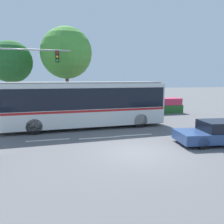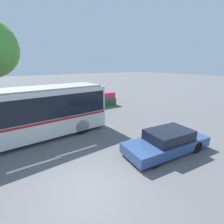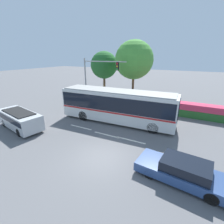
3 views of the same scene
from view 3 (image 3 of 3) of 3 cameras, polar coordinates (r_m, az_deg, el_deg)
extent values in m
plane|color=#5B5B5E|center=(11.05, -3.57, -15.78)|extent=(140.00, 140.00, 0.00)
cube|color=silver|center=(15.83, 1.71, 2.28)|extent=(11.41, 3.06, 2.87)
cube|color=black|center=(15.70, 1.73, 3.88)|extent=(11.19, 3.09, 1.38)
cube|color=#B21E1E|center=(15.93, 1.70, 1.09)|extent=(11.30, 3.08, 0.14)
cube|color=black|center=(14.59, 22.68, 0.63)|extent=(0.17, 2.11, 1.61)
cube|color=#959592|center=(15.45, 1.76, 7.54)|extent=(10.95, 2.84, 0.10)
cylinder|color=black|center=(16.26, 15.79, -2.44)|extent=(1.01, 0.35, 1.00)
cylinder|color=black|center=(14.27, 14.31, -5.45)|extent=(1.01, 0.35, 1.00)
cylinder|color=black|center=(18.54, -6.36, 0.93)|extent=(1.01, 0.35, 1.00)
cylinder|color=black|center=(16.82, -10.14, -1.23)|extent=(1.01, 0.35, 1.00)
cube|color=navy|center=(9.88, 23.57, -19.37)|extent=(4.95, 2.30, 0.52)
cube|color=black|center=(9.56, 24.74, -17.04)|extent=(2.55, 1.84, 0.53)
cylinder|color=black|center=(9.57, 13.21, -20.42)|extent=(0.65, 0.28, 0.63)
cylinder|color=black|center=(10.80, 16.35, -15.54)|extent=(0.65, 0.28, 0.63)
cylinder|color=black|center=(9.34, 31.88, -24.55)|extent=(0.65, 0.28, 0.63)
cylinder|color=black|center=(10.59, 32.37, -18.92)|extent=(0.65, 0.28, 0.63)
cube|color=#B2B5B7|center=(16.83, -29.92, -2.26)|extent=(5.34, 2.75, 1.34)
cube|color=black|center=(16.74, -30.09, -1.32)|extent=(5.15, 2.74, 0.45)
cube|color=black|center=(16.61, -30.33, 0.02)|extent=(3.77, 2.11, 0.08)
cylinder|color=black|center=(18.15, -33.82, -3.34)|extent=(0.73, 0.38, 0.70)
cylinder|color=black|center=(18.62, -29.27, -1.96)|extent=(0.73, 0.38, 0.70)
cylinder|color=black|center=(15.43, -30.05, -6.28)|extent=(0.73, 0.38, 0.70)
cylinder|color=black|center=(15.98, -24.85, -4.55)|extent=(0.73, 0.38, 0.70)
cylinder|color=gray|center=(21.60, -9.33, 10.36)|extent=(0.18, 0.18, 6.05)
cylinder|color=gray|center=(19.78, -2.83, 17.52)|extent=(5.67, 0.12, 0.12)
cube|color=black|center=(18.98, 1.95, 15.94)|extent=(0.30, 0.22, 0.90)
cylinder|color=red|center=(18.85, 1.80, 16.83)|extent=(0.18, 0.02, 0.18)
cylinder|color=yellow|center=(18.87, 1.79, 15.92)|extent=(0.18, 0.02, 0.18)
cylinder|color=green|center=(18.89, 1.78, 15.01)|extent=(0.18, 0.02, 0.18)
cube|color=#286028|center=(19.66, 22.13, 0.37)|extent=(10.71, 1.36, 0.81)
cube|color=#CC3351|center=(19.44, 22.41, 2.42)|extent=(10.50, 1.29, 0.66)
cylinder|color=brown|center=(25.02, -2.72, 8.97)|extent=(0.34, 0.34, 3.59)
sphere|color=#236028|center=(24.64, -2.85, 16.34)|extent=(3.93, 3.93, 3.93)
cylinder|color=brown|center=(21.78, 7.38, 7.91)|extent=(0.30, 0.30, 4.09)
sphere|color=#479338|center=(21.35, 7.84, 17.89)|extent=(4.81, 4.81, 4.81)
cube|color=silver|center=(13.01, 6.70, -9.93)|extent=(2.40, 0.16, 0.01)
cube|color=silver|center=(15.37, -11.07, -5.34)|extent=(2.40, 0.16, 0.01)
cube|color=silver|center=(13.73, -1.89, -8.12)|extent=(2.40, 0.16, 0.01)
camera|label=1|loc=(9.15, -71.10, -13.26)|focal=36.25mm
camera|label=2|loc=(7.62, -37.86, 1.91)|focal=26.25mm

